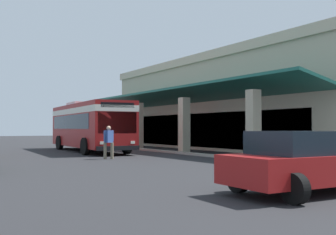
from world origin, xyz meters
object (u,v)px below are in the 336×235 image
(transit_bus, at_px, (89,124))
(potted_palm, at_px, (127,138))
(parked_sedan_red, at_px, (310,161))
(pedestrian, at_px, (109,140))

(transit_bus, bearing_deg, potted_palm, 133.74)
(transit_bus, distance_m, potted_palm, 7.26)
(parked_sedan_red, distance_m, pedestrian, 12.61)
(pedestrian, bearing_deg, potted_palm, 150.69)
(potted_palm, bearing_deg, parked_sedan_red, -15.84)
(potted_palm, bearing_deg, transit_bus, -46.26)
(transit_bus, height_order, parked_sedan_red, transit_bus)
(transit_bus, bearing_deg, pedestrian, -12.75)
(transit_bus, relative_size, potted_palm, 4.09)
(transit_bus, distance_m, parked_sedan_red, 19.88)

